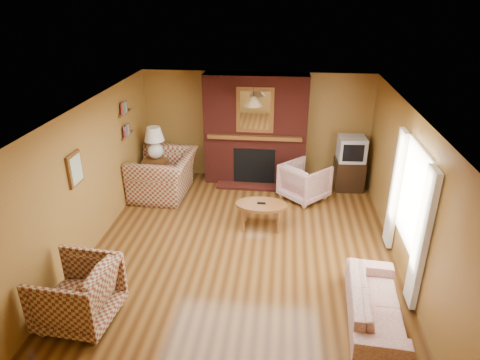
# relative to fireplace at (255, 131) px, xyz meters

# --- Properties ---
(floor) EXTENTS (6.50, 6.50, 0.00)m
(floor) POSITION_rel_fireplace_xyz_m (0.00, -2.98, -1.18)
(floor) COLOR #42250E
(floor) RESTS_ON ground
(ceiling) EXTENTS (6.50, 6.50, 0.00)m
(ceiling) POSITION_rel_fireplace_xyz_m (0.00, -2.98, 1.22)
(ceiling) COLOR white
(ceiling) RESTS_ON wall_back
(wall_back) EXTENTS (6.50, 0.00, 6.50)m
(wall_back) POSITION_rel_fireplace_xyz_m (0.00, 0.27, 0.02)
(wall_back) COLOR olive
(wall_back) RESTS_ON floor
(wall_front) EXTENTS (6.50, 0.00, 6.50)m
(wall_front) POSITION_rel_fireplace_xyz_m (0.00, -6.23, 0.02)
(wall_front) COLOR olive
(wall_front) RESTS_ON floor
(wall_left) EXTENTS (0.00, 6.50, 6.50)m
(wall_left) POSITION_rel_fireplace_xyz_m (-2.50, -2.98, 0.02)
(wall_left) COLOR olive
(wall_left) RESTS_ON floor
(wall_right) EXTENTS (0.00, 6.50, 6.50)m
(wall_right) POSITION_rel_fireplace_xyz_m (2.50, -2.98, 0.02)
(wall_right) COLOR olive
(wall_right) RESTS_ON floor
(fireplace) EXTENTS (2.20, 0.82, 2.40)m
(fireplace) POSITION_rel_fireplace_xyz_m (0.00, 0.00, 0.00)
(fireplace) COLOR #4C1610
(fireplace) RESTS_ON floor
(window_right) EXTENTS (0.10, 1.85, 2.00)m
(window_right) POSITION_rel_fireplace_xyz_m (2.45, -3.18, -0.06)
(window_right) COLOR beige
(window_right) RESTS_ON wall_right
(bookshelf) EXTENTS (0.09, 0.55, 0.71)m
(bookshelf) POSITION_rel_fireplace_xyz_m (-2.44, -1.08, 0.48)
(bookshelf) COLOR brown
(bookshelf) RESTS_ON wall_left
(botanical_print) EXTENTS (0.05, 0.40, 0.50)m
(botanical_print) POSITION_rel_fireplace_xyz_m (-2.47, -3.28, 0.37)
(botanical_print) COLOR brown
(botanical_print) RESTS_ON wall_left
(pendant_light) EXTENTS (0.36, 0.36, 0.48)m
(pendant_light) POSITION_rel_fireplace_xyz_m (0.00, -0.68, 0.82)
(pendant_light) COLOR black
(pendant_light) RESTS_ON ceiling
(plaid_loveseat) EXTENTS (1.26, 1.43, 0.90)m
(plaid_loveseat) POSITION_rel_fireplace_xyz_m (-1.85, -0.90, -0.73)
(plaid_loveseat) COLOR #5F2619
(plaid_loveseat) RESTS_ON floor
(plaid_armchair) EXTENTS (1.02, 1.00, 0.86)m
(plaid_armchair) POSITION_rel_fireplace_xyz_m (-1.95, -4.70, -0.75)
(plaid_armchair) COLOR #5F2619
(plaid_armchair) RESTS_ON floor
(floral_sofa) EXTENTS (0.79, 1.76, 0.50)m
(floral_sofa) POSITION_rel_fireplace_xyz_m (1.90, -4.28, -0.93)
(floral_sofa) COLOR beige
(floral_sofa) RESTS_ON floor
(floral_armchair) EXTENTS (1.16, 1.16, 0.76)m
(floral_armchair) POSITION_rel_fireplace_xyz_m (1.08, -0.78, -0.80)
(floral_armchair) COLOR beige
(floral_armchair) RESTS_ON floor
(coffee_table) EXTENTS (0.93, 0.58, 0.50)m
(coffee_table) POSITION_rel_fireplace_xyz_m (0.27, -2.05, -0.76)
(coffee_table) COLOR brown
(coffee_table) RESTS_ON floor
(side_table) EXTENTS (0.52, 0.52, 0.66)m
(side_table) POSITION_rel_fireplace_xyz_m (-2.10, -0.53, -0.85)
(side_table) COLOR brown
(side_table) RESTS_ON floor
(table_lamp) EXTENTS (0.42, 0.42, 0.70)m
(table_lamp) POSITION_rel_fireplace_xyz_m (-2.10, -0.53, -0.13)
(table_lamp) COLOR white
(table_lamp) RESTS_ON side_table
(tv_stand) EXTENTS (0.63, 0.58, 0.66)m
(tv_stand) POSITION_rel_fireplace_xyz_m (2.05, -0.18, -0.85)
(tv_stand) COLOR black
(tv_stand) RESTS_ON floor
(crt_tv) EXTENTS (0.58, 0.57, 0.51)m
(crt_tv) POSITION_rel_fireplace_xyz_m (2.05, -0.19, -0.26)
(crt_tv) COLOR #ACAFB4
(crt_tv) RESTS_ON tv_stand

